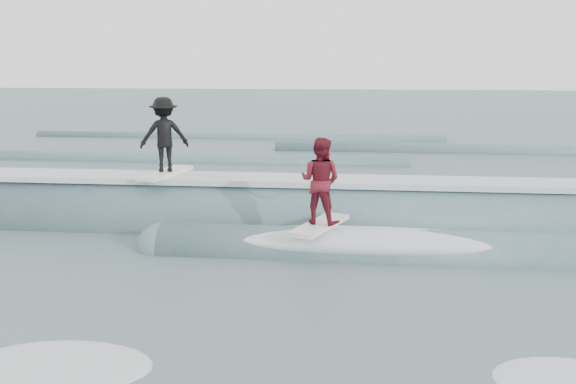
# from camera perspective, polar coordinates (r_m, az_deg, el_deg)

# --- Properties ---
(ground) EXTENTS (160.00, 160.00, 0.00)m
(ground) POSITION_cam_1_polar(r_m,az_deg,el_deg) (12.33, -1.55, -7.92)
(ground) COLOR #3A5155
(ground) RESTS_ON ground
(breaking_wave) EXTENTS (21.81, 3.97, 2.39)m
(breaking_wave) POSITION_cam_1_polar(r_m,az_deg,el_deg) (15.86, 1.21, -3.28)
(breaking_wave) COLOR #3C6366
(breaking_wave) RESTS_ON ground
(surfer_black) EXTENTS (1.37, 2.07, 1.97)m
(surfer_black) POSITION_cam_1_polar(r_m,az_deg,el_deg) (16.42, -10.94, 4.82)
(surfer_black) COLOR silver
(surfer_black) RESTS_ON ground
(surfer_red) EXTENTS (1.26, 2.06, 1.95)m
(surfer_red) POSITION_cam_1_polar(r_m,az_deg,el_deg) (13.66, 2.88, 0.67)
(surfer_red) COLOR silver
(surfer_red) RESTS_ON ground
(whitewater) EXTENTS (16.15, 7.45, 0.10)m
(whitewater) POSITION_cam_1_polar(r_m,az_deg,el_deg) (11.19, 0.52, -10.02)
(whitewater) COLOR silver
(whitewater) RESTS_ON ground
(far_swells) EXTENTS (38.14, 8.65, 0.80)m
(far_swells) POSITION_cam_1_polar(r_m,az_deg,el_deg) (29.48, 3.44, 3.62)
(far_swells) COLOR #3C6366
(far_swells) RESTS_ON ground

